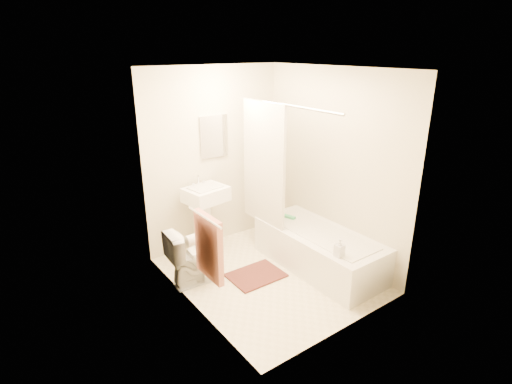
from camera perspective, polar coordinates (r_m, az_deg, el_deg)
floor at (r=4.93m, az=1.75°, el=-11.80°), size 2.40×2.40×0.00m
ceiling at (r=4.20m, az=2.10°, el=17.27°), size 2.40×2.40×0.00m
wall_back at (r=5.38m, az=-5.99°, el=4.81°), size 2.00×0.02×2.40m
wall_left at (r=3.92m, az=-9.71°, el=-1.20°), size 0.02×2.40×2.40m
wall_right at (r=5.07m, az=10.88°, el=3.62°), size 0.02×2.40×2.40m
mirror at (r=5.29m, az=-6.00°, el=7.90°), size 0.40×0.03×0.55m
curtain_rod at (r=4.50m, az=4.31°, el=12.30°), size 0.03×1.70×0.03m
shower_curtain at (r=4.97m, az=1.10°, el=3.88°), size 0.04×0.80×1.55m
towel_bar at (r=3.77m, az=-7.36°, el=-3.61°), size 0.02×0.60×0.02m
towel at (r=3.92m, az=-6.77°, el=-7.80°), size 0.06×0.45×0.66m
toilet_paper at (r=4.25m, az=-9.21°, el=-6.83°), size 0.11×0.12×0.12m
toilet at (r=4.70m, az=-8.53°, el=-9.05°), size 0.70×0.42×0.66m
sink at (r=5.26m, az=-7.17°, el=-3.64°), size 0.57×0.49×1.00m
bathtub at (r=5.05m, az=8.91°, el=-8.13°), size 0.74×1.68×0.47m
bath_mat at (r=4.91m, az=-0.01°, el=-11.80°), size 0.64×0.48×0.02m
soap_bottle at (r=4.41m, az=11.84°, el=-7.81°), size 0.09×0.10×0.20m
scrub_brush at (r=5.28m, az=4.63°, el=-3.57°), size 0.12×0.21×0.04m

